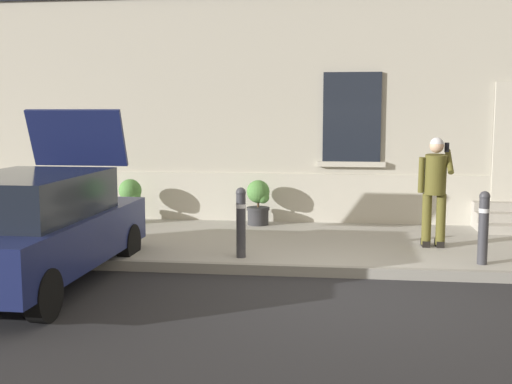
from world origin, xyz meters
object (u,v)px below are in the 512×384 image
object	(u,v)px
bollard_far_left	(241,220)
planter_charcoal	(259,201)
person_on_phone	(435,185)
planter_olive	(131,200)
bollard_near_person	(484,225)
hatchback_car_navy	(34,226)

from	to	relation	value
bollard_far_left	planter_charcoal	size ratio (longest dim) A/B	1.22
person_on_phone	planter_olive	bearing A→B (deg)	166.92
planter_charcoal	planter_olive	bearing A→B (deg)	-177.00
person_on_phone	bollard_near_person	bearing A→B (deg)	-61.60
bollard_far_left	hatchback_car_navy	bearing A→B (deg)	-151.92
planter_olive	bollard_far_left	bearing A→B (deg)	-46.12
hatchback_car_navy	planter_olive	bearing A→B (deg)	90.14
hatchback_car_navy	person_on_phone	bearing A→B (deg)	24.08
planter_olive	bollard_near_person	bearing A→B (deg)	-23.88
hatchback_car_navy	planter_charcoal	distance (m)	4.84
hatchback_car_navy	person_on_phone	world-z (taller)	hatchback_car_navy
bollard_near_person	planter_charcoal	world-z (taller)	bollard_near_person
person_on_phone	planter_olive	size ratio (longest dim) A/B	2.04
bollard_far_left	planter_olive	distance (m)	3.70
bollard_near_person	bollard_far_left	bearing A→B (deg)	180.00
bollard_near_person	person_on_phone	bearing A→B (deg)	115.51
bollard_near_person	planter_olive	xyz separation A→B (m)	(-6.02, 2.66, -0.11)
hatchback_car_navy	planter_charcoal	bearing A→B (deg)	59.26
hatchback_car_navy	planter_olive	distance (m)	4.03
bollard_near_person	planter_olive	bearing A→B (deg)	156.12
bollard_far_left	person_on_phone	size ratio (longest dim) A/B	0.60
person_on_phone	planter_olive	world-z (taller)	person_on_phone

